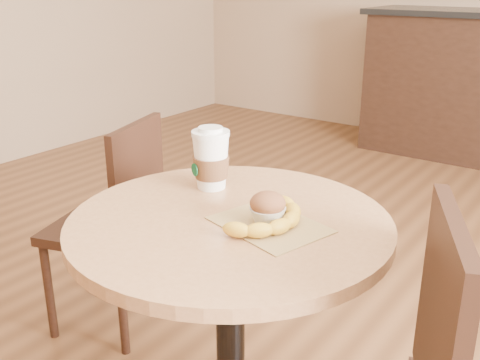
{
  "coord_description": "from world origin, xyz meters",
  "views": [
    {
      "loc": [
        0.6,
        -1.05,
        1.27
      ],
      "look_at": [
        -0.1,
        -0.08,
        0.83
      ],
      "focal_mm": 42.0,
      "sensor_mm": 36.0,
      "label": 1
    }
  ],
  "objects": [
    {
      "name": "muffin",
      "position": [
        -0.01,
        -0.1,
        0.79
      ],
      "size": [
        0.08,
        0.08,
        0.07
      ],
      "color": "silver",
      "rests_on": "kraft_bag"
    },
    {
      "name": "coffee_cup",
      "position": [
        -0.25,
        0.01,
        0.82
      ],
      "size": [
        0.1,
        0.1,
        0.16
      ],
      "rotation": [
        0.0,
        0.0,
        -0.42
      ],
      "color": "white",
      "rests_on": "cafe_table"
    },
    {
      "name": "kraft_bag",
      "position": [
        -0.0,
        -0.1,
        0.75
      ],
      "size": [
        0.28,
        0.24,
        0.0
      ],
      "primitive_type": "cube",
      "rotation": [
        0.0,
        0.0,
        -0.27
      ],
      "color": "#A3844F",
      "rests_on": "cafe_table"
    },
    {
      "name": "banana",
      "position": [
        0.01,
        -0.1,
        0.77
      ],
      "size": [
        0.16,
        0.26,
        0.03
      ],
      "primitive_type": null,
      "rotation": [
        0.0,
        0.0,
        -0.13
      ],
      "color": "gold",
      "rests_on": "kraft_bag"
    },
    {
      "name": "chair_left",
      "position": [
        -0.84,
        0.18,
        0.44
      ],
      "size": [
        0.44,
        0.44,
        0.8
      ],
      "rotation": [
        0.0,
        0.0,
        -1.27
      ],
      "color": "black",
      "rests_on": "ground"
    },
    {
      "name": "cafe_table",
      "position": [
        -0.1,
        -0.12,
        0.55
      ],
      "size": [
        0.74,
        0.74,
        0.75
      ],
      "color": "black",
      "rests_on": "ground"
    }
  ]
}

